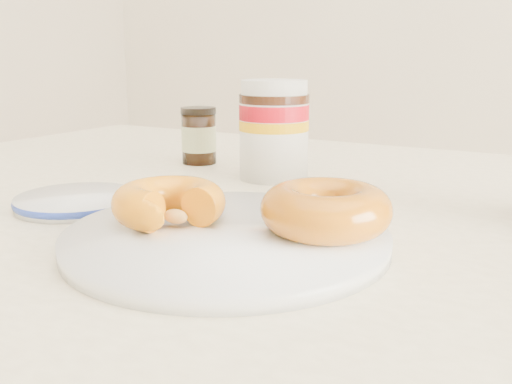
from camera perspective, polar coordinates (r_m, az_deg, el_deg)
The scene contains 7 objects.
dining_table at distance 0.61m, azimuth 7.80°, elevation -9.58°, with size 1.40×0.90×0.75m.
plate at distance 0.47m, azimuth -2.96°, elevation -4.51°, with size 0.27×0.27×0.01m.
donut_bitten at distance 0.50m, azimuth -8.69°, elevation -1.05°, with size 0.10×0.10×0.03m, color orange.
donut_whole at distance 0.47m, azimuth 7.00°, elevation -1.70°, with size 0.11×0.11×0.04m, color #A7500A.
nutella_jar at distance 0.72m, azimuth 1.80°, elevation 6.61°, with size 0.09×0.09×0.12m.
dark_jar at distance 0.83m, azimuth -5.74°, elevation 5.58°, with size 0.05×0.05×0.08m.
blue_rim_saucer at distance 0.62m, azimuth -17.44°, elevation -0.82°, with size 0.13×0.13×0.01m.
Camera 1 is at (0.20, -0.42, 0.90)m, focal length 40.00 mm.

